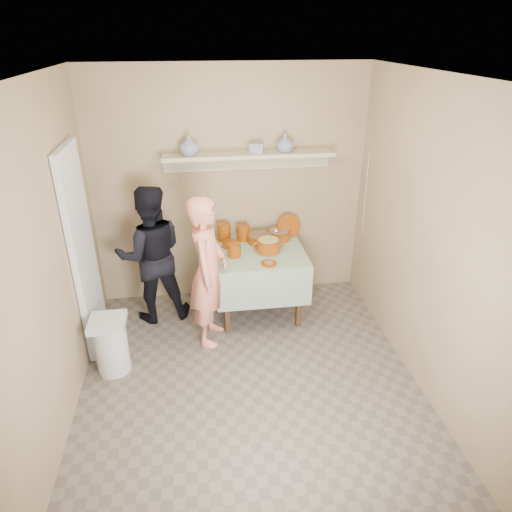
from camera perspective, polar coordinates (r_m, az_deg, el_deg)
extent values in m
plane|color=#685D52|center=(4.23, -0.60, -16.35)|extent=(3.50, 3.50, 0.00)
cube|color=silver|center=(4.57, -20.80, 0.40)|extent=(0.06, 0.70, 2.00)
cylinder|color=#732C04|center=(5.08, -4.01, 3.03)|extent=(0.15, 0.15, 0.20)
cylinder|color=#732C04|center=(5.08, -1.60, 2.92)|extent=(0.14, 0.14, 0.17)
cylinder|color=#732C04|center=(4.71, -2.74, 0.73)|extent=(0.14, 0.14, 0.14)
cylinder|color=#732C04|center=(4.95, -3.26, 1.50)|extent=(0.18, 0.18, 0.05)
cylinder|color=#732C04|center=(5.17, 4.13, 3.70)|extent=(0.29, 0.16, 0.27)
imported|color=navy|center=(4.90, 3.66, 13.94)|extent=(0.24, 0.24, 0.19)
imported|color=navy|center=(4.80, -8.37, 13.54)|extent=(0.26, 0.26, 0.21)
cube|color=navy|center=(4.87, 0.07, 13.35)|extent=(0.16, 0.13, 0.10)
imported|color=#E98064|center=(4.44, -6.00, -2.03)|extent=(0.49, 0.63, 1.54)
imported|color=black|center=(4.91, -12.97, 0.13)|extent=(0.81, 0.67, 1.51)
cube|color=#9F8861|center=(5.10, -3.30, 8.45)|extent=(3.00, 0.02, 2.60)
cube|color=#9F8861|center=(2.09, 6.11, -22.62)|extent=(3.00, 0.02, 2.60)
cube|color=#9F8861|center=(3.63, -25.06, -1.93)|extent=(0.02, 3.50, 2.60)
cube|color=#9F8861|center=(3.95, 21.59, 0.98)|extent=(0.02, 3.50, 2.60)
cube|color=silver|center=(3.11, -0.85, 21.58)|extent=(3.00, 3.50, 0.02)
cube|color=#4C2D16|center=(4.72, -3.65, -5.89)|extent=(0.05, 0.05, 0.71)
cube|color=#4C2D16|center=(4.82, 5.43, -5.19)|extent=(0.05, 0.05, 0.71)
cube|color=#4C2D16|center=(5.37, -4.33, -1.58)|extent=(0.05, 0.05, 0.71)
cube|color=#4C2D16|center=(5.46, 3.64, -1.06)|extent=(0.05, 0.05, 0.71)
cube|color=#4C2D16|center=(4.90, 0.28, 0.51)|extent=(0.90, 0.90, 0.04)
cube|color=#1E5931|center=(4.89, 0.28, 0.77)|extent=(0.96, 0.96, 0.01)
cube|color=#1E5931|center=(4.57, 1.16, -4.25)|extent=(0.96, 0.01, 0.44)
cube|color=#1E5931|center=(5.41, -0.46, 0.90)|extent=(0.96, 0.01, 0.44)
cube|color=#1E5931|center=(4.95, -5.23, -1.82)|extent=(0.01, 0.96, 0.44)
cube|color=#1E5931|center=(5.07, 5.65, -1.09)|extent=(0.01, 0.96, 0.44)
cylinder|color=#722801|center=(5.03, 0.58, 2.19)|extent=(0.28, 0.28, 0.09)
cylinder|color=#732C04|center=(5.01, 0.58, 2.62)|extent=(0.30, 0.30, 0.01)
cylinder|color=brown|center=(5.02, 0.58, 2.46)|extent=(0.25, 0.25, 0.05)
cylinder|color=#722801|center=(5.13, 2.85, 2.67)|extent=(0.26, 0.26, 0.09)
cylinder|color=#732C04|center=(5.11, 2.86, 3.10)|extent=(0.28, 0.28, 0.01)
cylinder|color=#8C6B54|center=(5.12, 2.86, 2.93)|extent=(0.23, 0.23, 0.05)
cylinder|color=silver|center=(4.94, 3.23, 3.39)|extent=(0.01, 0.22, 0.16)
sphere|color=silver|center=(5.07, 2.50, 3.12)|extent=(0.07, 0.07, 0.07)
cylinder|color=#722801|center=(4.80, 1.55, 1.28)|extent=(0.24, 0.24, 0.14)
cylinder|color=#732C04|center=(4.78, 1.56, 1.97)|extent=(0.25, 0.25, 0.01)
cylinder|color=tan|center=(4.78, 1.56, 1.81)|extent=(0.21, 0.21, 0.05)
torus|color=#732C04|center=(4.78, 0.13, 1.27)|extent=(0.09, 0.02, 0.09)
torus|color=#732C04|center=(4.82, 2.96, 1.44)|extent=(0.09, 0.02, 0.09)
cylinder|color=#732C04|center=(4.57, 1.61, -0.95)|extent=(0.16, 0.16, 0.02)
cylinder|color=#8C6B54|center=(4.57, 1.61, -0.83)|extent=(0.09, 0.09, 0.01)
cube|color=#B9AE89|center=(4.88, -0.88, 12.53)|extent=(1.80, 0.25, 0.04)
cube|color=#B9AE89|center=(5.02, -1.05, 11.75)|extent=(1.80, 0.02, 0.18)
cylinder|color=silver|center=(4.48, -17.59, -10.87)|extent=(0.30, 0.30, 0.50)
cube|color=silver|center=(4.32, -18.10, -7.90)|extent=(0.32, 0.32, 0.06)
cylinder|color=silver|center=(5.12, 13.82, 10.71)|extent=(0.01, 0.01, 0.30)
cylinder|color=silver|center=(5.19, 13.54, 7.47)|extent=(0.01, 0.01, 0.30)
cylinder|color=silver|center=(5.27, 13.27, 4.31)|extent=(0.01, 0.01, 0.30)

